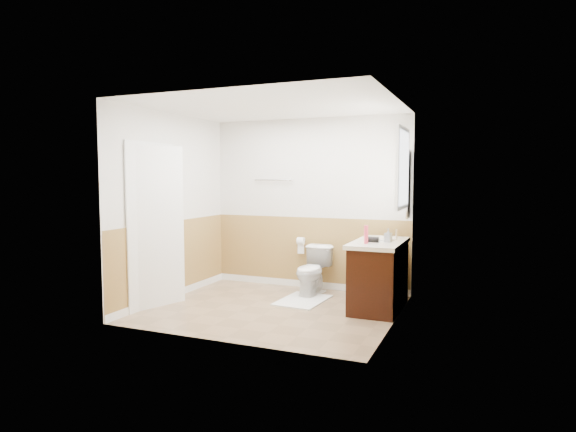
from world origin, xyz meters
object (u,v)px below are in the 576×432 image
at_px(bath_mat, 303,300).
at_px(vanity_cabinet, 379,277).
at_px(soap_dispenser, 388,235).
at_px(lotion_bottle, 366,235).
at_px(toilet, 312,271).

distance_m(bath_mat, vanity_cabinet, 1.08).
xyz_separation_m(bath_mat, soap_dispenser, (1.13, -0.03, 0.92)).
bearing_deg(vanity_cabinet, lotion_bottle, -108.35).
distance_m(vanity_cabinet, soap_dispenser, 0.55).
height_order(bath_mat, lotion_bottle, lotion_bottle).
bearing_deg(toilet, lotion_bottle, -31.39).
bearing_deg(soap_dispenser, lotion_bottle, -133.93).
bearing_deg(lotion_bottle, bath_mat, 163.97).
xyz_separation_m(vanity_cabinet, soap_dispenser, (0.12, -0.07, 0.53)).
xyz_separation_m(bath_mat, lotion_bottle, (0.91, -0.26, 0.95)).
height_order(toilet, lotion_bottle, lotion_bottle).
bearing_deg(bath_mat, vanity_cabinet, 2.35).
xyz_separation_m(toilet, soap_dispenser, (1.13, -0.41, 0.60)).
bearing_deg(toilet, bath_mat, -86.18).
relative_size(lotion_bottle, soap_dispenser, 1.31).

